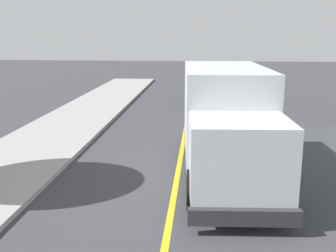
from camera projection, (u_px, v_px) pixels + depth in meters
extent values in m
cube|color=gold|center=(179.00, 168.00, 12.93)|extent=(0.16, 56.00, 0.01)
cube|color=silver|center=(224.00, 109.00, 12.66)|extent=(2.66, 5.12, 2.60)
cube|color=silver|center=(239.00, 155.00, 9.35)|extent=(2.38, 2.12, 1.70)
cube|color=#1E2D3D|center=(246.00, 151.00, 8.39)|extent=(2.04, 0.19, 0.75)
cube|color=#2D2D33|center=(244.00, 217.00, 8.53)|extent=(2.41, 0.32, 0.36)
cylinder|color=black|center=(280.00, 191.00, 9.73)|extent=(0.35, 1.01, 1.00)
cylinder|color=black|center=(193.00, 190.00, 9.80)|extent=(0.35, 1.01, 1.00)
cylinder|color=black|center=(249.00, 141.00, 14.16)|extent=(0.35, 1.01, 1.00)
cylinder|color=black|center=(189.00, 141.00, 14.23)|extent=(0.35, 1.01, 1.00)
cube|color=silver|center=(232.00, 110.00, 19.19)|extent=(1.92, 4.45, 0.76)
cube|color=#1E2D3D|center=(232.00, 95.00, 19.18)|extent=(1.63, 1.84, 0.64)
cylinder|color=black|center=(253.00, 123.00, 17.86)|extent=(0.24, 0.65, 0.64)
cylinder|color=black|center=(217.00, 123.00, 17.94)|extent=(0.24, 0.65, 0.64)
cylinder|color=black|center=(244.00, 111.00, 20.60)|extent=(0.24, 0.65, 0.64)
cylinder|color=black|center=(213.00, 111.00, 20.68)|extent=(0.24, 0.65, 0.64)
cube|color=black|center=(220.00, 92.00, 24.82)|extent=(1.81, 4.40, 0.76)
cube|color=#1E2D3D|center=(220.00, 81.00, 24.81)|extent=(1.59, 1.80, 0.64)
cylinder|color=black|center=(235.00, 102.00, 23.47)|extent=(0.22, 0.64, 0.64)
cylinder|color=black|center=(207.00, 101.00, 23.59)|extent=(0.22, 0.64, 0.64)
cylinder|color=black|center=(231.00, 94.00, 26.20)|extent=(0.22, 0.64, 0.64)
cylinder|color=black|center=(207.00, 94.00, 26.33)|extent=(0.22, 0.64, 0.64)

